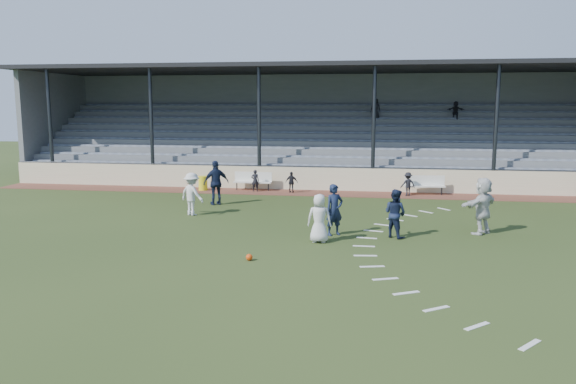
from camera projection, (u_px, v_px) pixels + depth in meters
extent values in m
plane|color=#2A3917|center=(276.00, 243.00, 18.34)|extent=(90.00, 90.00, 0.00)
cube|color=brown|center=(312.00, 193.00, 28.58)|extent=(34.00, 2.00, 0.02)
cube|color=beige|center=(315.00, 179.00, 29.52)|extent=(34.00, 0.18, 1.20)
cube|color=silver|center=(252.00, 182.00, 29.32)|extent=(2.01, 0.43, 0.06)
cube|color=silver|center=(253.00, 177.00, 29.50)|extent=(2.00, 0.09, 0.54)
cylinder|color=#292C30|center=(237.00, 186.00, 29.50)|extent=(0.06, 0.06, 0.40)
cylinder|color=#292C30|center=(268.00, 187.00, 29.21)|extent=(0.06, 0.06, 0.40)
cube|color=silver|center=(424.00, 186.00, 27.86)|extent=(2.03, 0.59, 0.06)
cube|color=silver|center=(424.00, 181.00, 28.04)|extent=(2.00, 0.25, 0.54)
cylinder|color=#292C30|center=(407.00, 191.00, 27.95)|extent=(0.06, 0.06, 0.40)
cylinder|color=#292C30|center=(442.00, 191.00, 27.85)|extent=(0.06, 0.06, 0.40)
cylinder|color=yellow|center=(203.00, 183.00, 29.41)|extent=(0.46, 0.46, 0.74)
sphere|color=#D3400C|center=(249.00, 257.00, 16.26)|extent=(0.20, 0.20, 0.20)
imported|color=silver|center=(319.00, 218.00, 18.31)|extent=(0.79, 0.52, 1.61)
imported|color=#141D38|center=(334.00, 210.00, 19.31)|extent=(0.78, 0.72, 1.78)
imported|color=#141D38|center=(395.00, 213.00, 19.00)|extent=(1.02, 0.99, 1.66)
imported|color=silver|center=(192.00, 194.00, 22.80)|extent=(1.30, 1.08, 1.74)
imported|color=#141D38|center=(216.00, 183.00, 25.19)|extent=(1.24, 1.05, 1.99)
imported|color=silver|center=(483.00, 206.00, 19.50)|extent=(1.66, 1.77, 1.99)
imported|color=black|center=(255.00, 181.00, 28.99)|extent=(0.43, 0.31, 1.12)
imported|color=black|center=(292.00, 182.00, 28.61)|extent=(0.64, 0.30, 1.07)
imported|color=black|center=(408.00, 184.00, 27.64)|extent=(0.85, 0.65, 1.16)
cube|color=slate|center=(316.00, 178.00, 30.05)|extent=(34.00, 0.80, 1.20)
cube|color=slate|center=(316.00, 165.00, 30.05)|extent=(33.00, 0.28, 0.10)
cube|color=slate|center=(318.00, 172.00, 30.80)|extent=(34.00, 0.80, 1.60)
cube|color=slate|center=(318.00, 156.00, 30.77)|extent=(33.00, 0.28, 0.10)
cube|color=slate|center=(319.00, 167.00, 31.55)|extent=(34.00, 0.80, 2.00)
cube|color=slate|center=(319.00, 148.00, 31.49)|extent=(33.00, 0.28, 0.10)
cube|color=slate|center=(321.00, 162.00, 32.30)|extent=(34.00, 0.80, 2.40)
cube|color=slate|center=(321.00, 140.00, 32.20)|extent=(33.00, 0.28, 0.10)
cube|color=slate|center=(322.00, 157.00, 33.05)|extent=(34.00, 0.80, 2.80)
cube|color=slate|center=(322.00, 132.00, 32.92)|extent=(33.00, 0.28, 0.10)
cube|color=slate|center=(323.00, 153.00, 33.80)|extent=(34.00, 0.80, 3.20)
cube|color=slate|center=(324.00, 125.00, 33.64)|extent=(33.00, 0.28, 0.10)
cube|color=slate|center=(324.00, 148.00, 34.55)|extent=(34.00, 0.80, 3.60)
cube|color=slate|center=(325.00, 118.00, 34.36)|extent=(33.00, 0.28, 0.10)
cube|color=slate|center=(326.00, 144.00, 35.30)|extent=(34.00, 0.80, 4.00)
cube|color=slate|center=(326.00, 111.00, 35.08)|extent=(33.00, 0.28, 0.10)
cube|color=slate|center=(327.00, 140.00, 36.05)|extent=(34.00, 0.80, 4.40)
cube|color=slate|center=(327.00, 105.00, 35.80)|extent=(33.00, 0.28, 0.10)
cube|color=slate|center=(328.00, 124.00, 36.48)|extent=(34.00, 0.40, 6.40)
cube|color=slate|center=(58.00, 125.00, 35.57)|extent=(0.30, 7.80, 6.40)
cube|color=black|center=(323.00, 69.00, 32.16)|extent=(34.60, 9.00, 0.22)
cylinder|color=#292C30|center=(50.00, 126.00, 31.52)|extent=(0.20, 0.20, 6.50)
cylinder|color=#292C30|center=(151.00, 127.00, 30.59)|extent=(0.20, 0.20, 6.50)
cylinder|color=#292C30|center=(259.00, 128.00, 29.67)|extent=(0.20, 0.20, 6.50)
cylinder|color=#292C30|center=(374.00, 129.00, 28.74)|extent=(0.20, 0.20, 6.50)
cylinder|color=#292C30|center=(496.00, 129.00, 27.81)|extent=(0.20, 0.20, 6.50)
cylinder|color=#292C30|center=(315.00, 167.00, 29.41)|extent=(34.00, 0.05, 0.05)
imported|color=black|center=(376.00, 109.00, 33.74)|extent=(0.67, 0.50, 1.24)
imported|color=black|center=(456.00, 110.00, 33.04)|extent=(1.04, 0.59, 1.07)
cube|color=silver|center=(444.00, 209.00, 24.23)|extent=(0.54, 0.61, 0.01)
cube|color=silver|center=(426.00, 212.00, 23.59)|extent=(0.59, 0.56, 0.01)
cube|color=silver|center=(410.00, 215.00, 22.84)|extent=(0.64, 0.51, 0.01)
cube|color=silver|center=(395.00, 220.00, 21.99)|extent=(0.67, 0.44, 0.01)
cube|color=silver|center=(383.00, 225.00, 21.06)|extent=(0.70, 0.37, 0.01)
cube|color=silver|center=(373.00, 231.00, 20.06)|extent=(0.71, 0.29, 0.01)
cube|color=silver|center=(367.00, 238.00, 19.00)|extent=(0.71, 0.21, 0.01)
cube|color=silver|center=(364.00, 246.00, 17.90)|extent=(0.70, 0.12, 0.01)
cube|color=silver|center=(365.00, 256.00, 16.78)|extent=(0.71, 0.21, 0.01)
cube|color=silver|center=(372.00, 267.00, 15.65)|extent=(0.71, 0.29, 0.01)
cube|color=silver|center=(385.00, 279.00, 14.54)|extent=(0.70, 0.37, 0.01)
cube|color=silver|center=(406.00, 293.00, 13.45)|extent=(0.67, 0.44, 0.01)
cube|color=silver|center=(436.00, 309.00, 12.42)|extent=(0.64, 0.51, 0.01)
cube|color=silver|center=(477.00, 326.00, 11.45)|extent=(0.59, 0.56, 0.01)
cube|color=silver|center=(530.00, 345.00, 10.55)|extent=(0.54, 0.61, 0.01)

